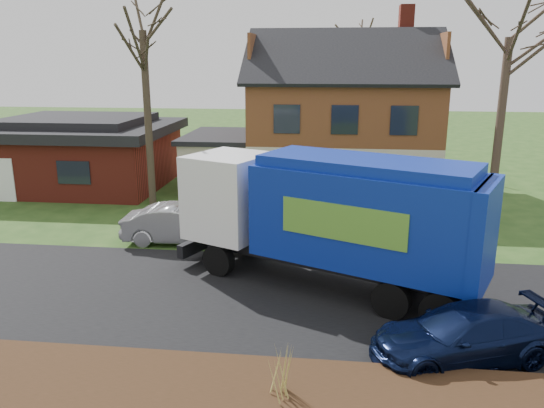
# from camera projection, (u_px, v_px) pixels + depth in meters

# --- Properties ---
(ground) EXTENTS (120.00, 120.00, 0.00)m
(ground) POSITION_uv_depth(u_px,v_px,m) (275.00, 298.00, 15.12)
(ground) COLOR #254517
(ground) RESTS_ON ground
(road) EXTENTS (80.00, 7.00, 0.02)m
(road) POSITION_uv_depth(u_px,v_px,m) (275.00, 298.00, 15.12)
(road) COLOR black
(road) RESTS_ON ground
(main_house) EXTENTS (12.95, 8.95, 9.26)m
(main_house) POSITION_uv_depth(u_px,v_px,m) (333.00, 111.00, 27.23)
(main_house) COLOR beige
(main_house) RESTS_ON ground
(ranch_house) EXTENTS (9.80, 8.20, 3.70)m
(ranch_house) POSITION_uv_depth(u_px,v_px,m) (80.00, 152.00, 28.44)
(ranch_house) COLOR maroon
(ranch_house) RESTS_ON ground
(garbage_truck) EXTENTS (9.47, 6.07, 3.97)m
(garbage_truck) POSITION_uv_depth(u_px,v_px,m) (333.00, 213.00, 15.36)
(garbage_truck) COLOR black
(garbage_truck) RESTS_ON ground
(silver_sedan) EXTENTS (4.35, 1.69, 1.41)m
(silver_sedan) POSITION_uv_depth(u_px,v_px,m) (182.00, 224.00, 19.58)
(silver_sedan) COLOR #9A9CA1
(silver_sedan) RESTS_ON ground
(navy_wagon) EXTENTS (4.63, 3.03, 1.25)m
(navy_wagon) POSITION_uv_depth(u_px,v_px,m) (464.00, 334.00, 11.89)
(navy_wagon) COLOR #0B1432
(navy_wagon) RESTS_ON ground
(tree_front_west) EXTENTS (3.65, 3.65, 10.84)m
(tree_front_west) POSITION_uv_depth(u_px,v_px,m) (141.00, 2.00, 22.13)
(tree_front_west) COLOR #3B3023
(tree_front_west) RESTS_ON ground
(tree_front_east) EXTENTS (3.83, 3.83, 10.63)m
(tree_front_east) POSITION_uv_depth(u_px,v_px,m) (513.00, 4.00, 20.18)
(tree_front_east) COLOR #443329
(tree_front_east) RESTS_ON ground
(tree_back) EXTENTS (3.37, 3.37, 10.66)m
(tree_back) POSITION_uv_depth(u_px,v_px,m) (361.00, 24.00, 34.83)
(tree_back) COLOR #423328
(tree_back) RESTS_ON ground
(grass_clump_mid) EXTENTS (0.37, 0.30, 1.02)m
(grass_clump_mid) POSITION_uv_depth(u_px,v_px,m) (283.00, 372.00, 10.13)
(grass_clump_mid) COLOR tan
(grass_clump_mid) RESTS_ON mulch_verge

